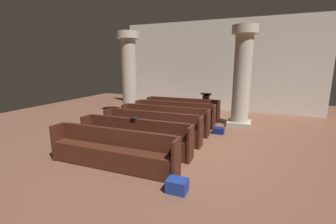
% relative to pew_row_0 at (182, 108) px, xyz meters
% --- Properties ---
extents(ground_plane, '(19.20, 19.20, 0.00)m').
position_rel_pew_row_0_xyz_m(ground_plane, '(0.97, -3.42, -0.49)').
color(ground_plane, brown).
extents(back_wall, '(10.00, 0.16, 4.50)m').
position_rel_pew_row_0_xyz_m(back_wall, '(0.97, 2.66, 1.76)').
color(back_wall, silver).
rests_on(back_wall, ground).
extents(pew_row_0, '(3.21, 0.46, 0.89)m').
position_rel_pew_row_0_xyz_m(pew_row_0, '(0.00, 0.00, 0.00)').
color(pew_row_0, '#4C2316').
rests_on(pew_row_0, ground).
extents(pew_row_1, '(3.21, 0.46, 0.89)m').
position_rel_pew_row_0_xyz_m(pew_row_1, '(0.00, -1.04, 0.00)').
color(pew_row_1, '#4C2316').
rests_on(pew_row_1, ground).
extents(pew_row_2, '(3.21, 0.47, 0.89)m').
position_rel_pew_row_0_xyz_m(pew_row_2, '(0.00, -2.07, 0.00)').
color(pew_row_2, '#4C2316').
rests_on(pew_row_2, ground).
extents(pew_row_3, '(3.21, 0.46, 0.89)m').
position_rel_pew_row_0_xyz_m(pew_row_3, '(0.00, -3.11, 0.00)').
color(pew_row_3, '#4C2316').
rests_on(pew_row_3, ground).
extents(pew_row_4, '(3.21, 0.46, 0.89)m').
position_rel_pew_row_0_xyz_m(pew_row_4, '(0.00, -4.14, 0.00)').
color(pew_row_4, '#4C2316').
rests_on(pew_row_4, ground).
extents(pew_row_5, '(3.21, 0.47, 0.89)m').
position_rel_pew_row_0_xyz_m(pew_row_5, '(0.00, -5.18, 0.00)').
color(pew_row_5, '#4C2316').
rests_on(pew_row_5, ground).
extents(pillar_aisle_side, '(0.94, 0.94, 3.72)m').
position_rel_pew_row_0_xyz_m(pillar_aisle_side, '(2.42, -0.25, 1.45)').
color(pillar_aisle_side, '#B6AD9A').
rests_on(pillar_aisle_side, ground).
extents(pillar_far_side, '(0.94, 0.94, 3.72)m').
position_rel_pew_row_0_xyz_m(pillar_far_side, '(-2.37, -0.40, 1.45)').
color(pillar_far_side, '#B6AD9A').
rests_on(pillar_far_side, ground).
extents(lectern, '(0.48, 0.45, 1.08)m').
position_rel_pew_row_0_xyz_m(lectern, '(0.82, 0.99, -0.03)').
color(lectern, '#492215').
rests_on(lectern, ground).
extents(hymn_book, '(0.16, 0.21, 0.03)m').
position_rel_pew_row_0_xyz_m(hymn_book, '(-0.09, -3.95, 0.42)').
color(hymn_book, black).
rests_on(hymn_book, pew_row_4).
extents(kneeler_box_blue, '(0.38, 0.30, 0.25)m').
position_rel_pew_row_0_xyz_m(kneeler_box_blue, '(1.73, -5.58, -0.36)').
color(kneeler_box_blue, navy).
rests_on(kneeler_box_blue, ground).
extents(kneeler_box_navy, '(0.35, 0.30, 0.20)m').
position_rel_pew_row_0_xyz_m(kneeler_box_navy, '(1.85, -1.58, -0.39)').
color(kneeler_box_navy, navy).
rests_on(kneeler_box_navy, ground).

